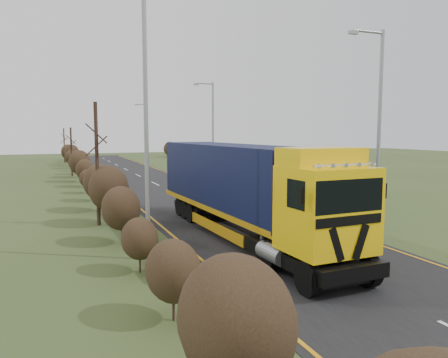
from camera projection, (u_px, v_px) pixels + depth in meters
name	position (u px, v px, depth m)	size (l,w,h in m)	color
ground	(252.00, 231.00, 20.31)	(160.00, 160.00, 0.00)	#32441D
road	(189.00, 200.00, 29.54)	(8.00, 120.00, 0.02)	black
layby	(223.00, 181.00, 41.17)	(6.00, 18.00, 0.02)	#282624
lane_markings	(190.00, 200.00, 29.25)	(7.52, 116.00, 0.01)	orange
hedgerow	(100.00, 184.00, 25.20)	(2.24, 102.04, 6.05)	black
lorry	(243.00, 185.00, 18.63)	(3.00, 14.95, 4.14)	black
car_red_hatchback	(239.00, 177.00, 39.26)	(1.36, 3.38, 1.15)	maroon
car_blue_sedan	(221.00, 173.00, 41.27)	(1.58, 4.52, 1.49)	#0A0935
streetlight_near	(377.00, 121.00, 20.41)	(1.97, 0.19, 9.27)	gray
streetlight_mid	(212.00, 127.00, 41.09)	(1.96, 0.18, 9.21)	gray
streetlight_far	(146.00, 131.00, 62.89)	(1.84, 0.18, 8.65)	gray
left_pole	(146.00, 133.00, 15.37)	(0.16, 0.16, 9.18)	gray
speed_sign	(235.00, 171.00, 34.76)	(0.60, 0.10, 2.17)	gray
warning_board	(186.00, 167.00, 45.23)	(0.65, 0.11, 1.71)	gray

